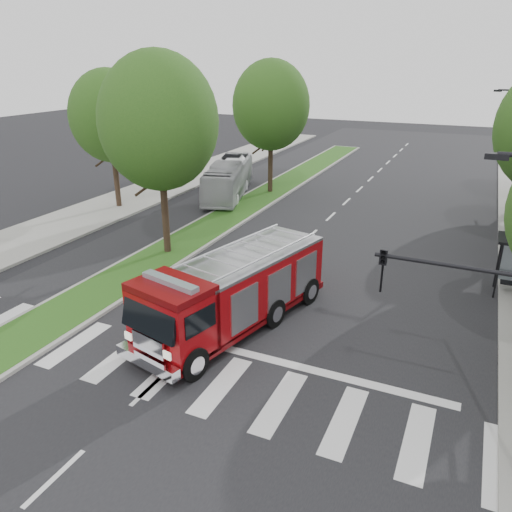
{
  "coord_description": "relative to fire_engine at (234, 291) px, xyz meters",
  "views": [
    {
      "loc": [
        8.43,
        -14.54,
        9.67
      ],
      "look_at": [
        0.28,
        3.49,
        1.8
      ],
      "focal_mm": 35.0,
      "sensor_mm": 36.0,
      "label": 1
    }
  ],
  "objects": [
    {
      "name": "ground",
      "position": [
        -0.68,
        -0.61,
        -1.48
      ],
      "size": [
        140.0,
        140.0,
        0.0
      ],
      "primitive_type": "plane",
      "color": "black",
      "rests_on": "ground"
    },
    {
      "name": "sidewalk_left",
      "position": [
        -15.18,
        9.39,
        -1.41
      ],
      "size": [
        5.0,
        80.0,
        0.15
      ],
      "primitive_type": "cube",
      "color": "gray",
      "rests_on": "ground"
    },
    {
      "name": "median",
      "position": [
        -6.68,
        17.39,
        -1.41
      ],
      "size": [
        3.0,
        50.0,
        0.15
      ],
      "color": "gray",
      "rests_on": "ground"
    },
    {
      "name": "tree_median_near",
      "position": [
        -6.68,
        5.39,
        5.33
      ],
      "size": [
        5.8,
        5.8,
        10.16
      ],
      "color": "black",
      "rests_on": "ground"
    },
    {
      "name": "tree_median_far",
      "position": [
        -6.68,
        19.39,
        5.0
      ],
      "size": [
        5.6,
        5.6,
        9.72
      ],
      "color": "black",
      "rests_on": "ground"
    },
    {
      "name": "tree_left_mid",
      "position": [
        -14.68,
        11.39,
        4.68
      ],
      "size": [
        5.2,
        5.2,
        9.16
      ],
      "color": "black",
      "rests_on": "ground"
    },
    {
      "name": "fire_engine",
      "position": [
        0.0,
        0.0,
        0.0
      ],
      "size": [
        4.69,
        9.29,
        3.09
      ],
      "rotation": [
        0.0,
        0.0,
        -0.24
      ],
      "color": "#5A0407",
      "rests_on": "ground"
    },
    {
      "name": "city_bus",
      "position": [
        -9.18,
        17.35,
        -0.15
      ],
      "size": [
        4.91,
        9.79,
        2.66
      ],
      "primitive_type": "imported",
      "rotation": [
        0.0,
        0.0,
        0.29
      ],
      "color": "#B6B7BB",
      "rests_on": "ground"
    }
  ]
}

